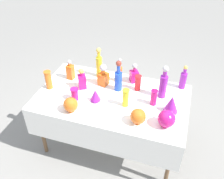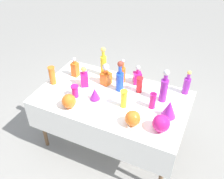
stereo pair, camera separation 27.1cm
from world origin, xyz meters
The scene contains 22 objects.
ground_plane centered at (0.00, 0.00, 0.00)m, with size 40.00×40.00×0.00m, color gray.
display_table centered at (0.00, -0.04, 0.69)m, with size 1.67×0.98×0.76m.
tall_bottle_0 centered at (0.03, 0.15, 0.91)m, with size 0.09×0.09×0.38m.
tall_bottle_1 centered at (-0.01, 0.31, 0.88)m, with size 0.06×0.06×0.31m.
tall_bottle_2 centered at (-0.27, 0.34, 0.93)m, with size 0.07×0.07×0.39m.
tall_bottle_3 centered at (0.52, 0.17, 0.93)m, with size 0.08×0.08×0.39m.
tall_bottle_4 centered at (0.72, 0.41, 0.88)m, with size 0.07×0.07×0.30m.
square_decanter_0 centered at (-0.17, 0.20, 0.88)m, with size 0.13×0.13×0.27m.
square_decanter_1 centered at (-0.38, 0.06, 0.87)m, with size 0.12×0.12×0.26m.
square_decanter_2 centered at (0.16, 0.36, 0.85)m, with size 0.13×0.13×0.24m.
square_decanter_3 centered at (-0.59, 0.19, 0.87)m, with size 0.08×0.08×0.26m.
slender_vase_0 centered at (-0.37, -0.17, 0.84)m, with size 0.09×0.09×0.14m.
slender_vase_1 centered at (0.18, -0.10, 0.87)m, with size 0.08×0.08×0.21m.
slender_vase_2 centered at (0.24, 0.22, 0.86)m, with size 0.08×0.08×0.19m.
slender_vase_3 centered at (0.46, 0.01, 0.86)m, with size 0.07×0.07×0.18m.
slender_vase_4 centered at (-0.74, -0.06, 0.88)m, with size 0.08×0.08×0.22m.
fluted_vase_0 centered at (0.65, -0.05, 0.86)m, with size 0.15×0.15×0.20m.
fluted_vase_1 centered at (-0.15, -0.12, 0.84)m, with size 0.11×0.11×0.14m.
round_bowl_0 centered at (0.63, -0.27, 0.85)m, with size 0.17×0.17×0.18m.
round_bowl_1 centered at (-0.33, -0.35, 0.84)m, with size 0.15×0.15×0.16m.
round_bowl_2 centered at (0.36, -0.31, 0.84)m, with size 0.15×0.15×0.16m.
price_tag_left centered at (0.37, -0.40, 0.78)m, with size 0.05×0.01×0.04m, color white.
Camera 2 is at (0.91, -1.96, 2.51)m, focal length 40.00 mm.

